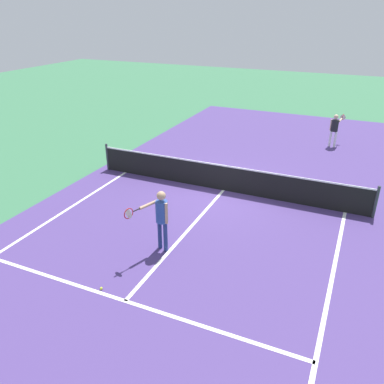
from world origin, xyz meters
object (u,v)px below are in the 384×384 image
at_px(net, 224,178).
at_px(player_far, 335,127).
at_px(player_near, 161,214).
at_px(tennis_ball_mid_court, 101,288).

height_order(net, player_far, player_far).
height_order(net, player_near, player_near).
xyz_separation_m(player_near, player_far, (3.19, 10.93, -0.14)).
xyz_separation_m(net, tennis_ball_mid_court, (-0.72, -6.29, -0.46)).
xyz_separation_m(net, player_far, (2.98, 6.69, 0.45)).
distance_m(net, player_far, 7.33).
distance_m(net, player_near, 4.29).
distance_m(player_far, tennis_ball_mid_court, 13.52).
relative_size(net, tennis_ball_mid_court, 150.47).
height_order(player_near, player_far, player_near).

